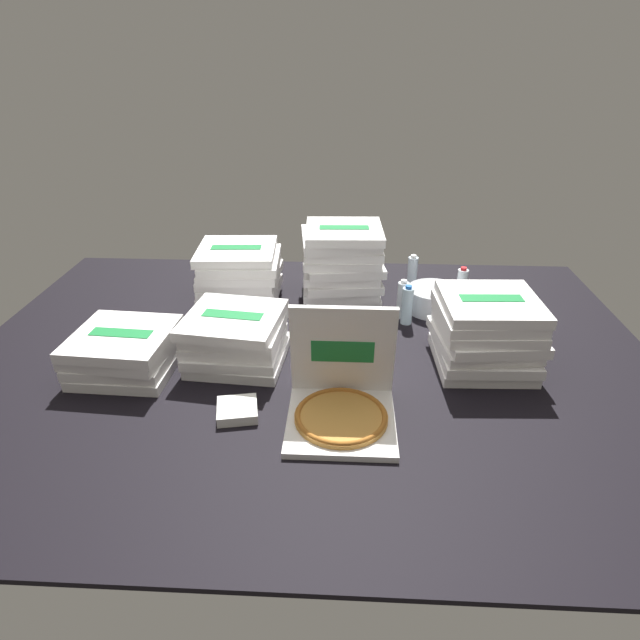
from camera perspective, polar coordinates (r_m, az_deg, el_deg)
ground_plane at (r=2.49m, az=-1.20°, el=-4.10°), size 3.20×2.40×0.02m
open_pizza_box at (r=2.07m, az=2.30°, el=-8.38°), size 0.41×0.42×0.43m
pizza_stack_right_mid at (r=2.97m, az=-8.50°, el=4.71°), size 0.45×0.44×0.32m
pizza_stack_right_near at (r=2.50m, az=-20.00°, el=-3.08°), size 0.45×0.45×0.18m
pizza_stack_left_near at (r=3.00m, az=2.33°, el=6.13°), size 0.48×0.47×0.41m
pizza_stack_right_far at (r=2.45m, az=-8.88°, el=-1.75°), size 0.47×0.47×0.23m
pizza_stack_center_far at (r=2.47m, az=17.21°, el=-1.20°), size 0.47×0.47×0.32m
ice_bucket at (r=2.95m, az=12.02°, el=2.17°), size 0.29×0.29×0.13m
water_bottle_0 at (r=2.77m, az=9.25°, el=1.53°), size 0.06×0.06×0.21m
water_bottle_1 at (r=3.06m, az=14.81°, el=3.51°), size 0.06×0.06×0.21m
water_bottle_2 at (r=3.17m, az=9.78°, el=4.95°), size 0.06×0.06×0.21m
water_bottle_3 at (r=2.84m, az=16.04°, el=1.46°), size 0.06×0.06×0.21m
water_bottle_4 at (r=2.83m, az=8.78°, el=2.15°), size 0.06×0.06×0.21m
napkin_pile at (r=2.14m, az=-8.79°, el=-9.45°), size 0.18×0.18×0.04m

